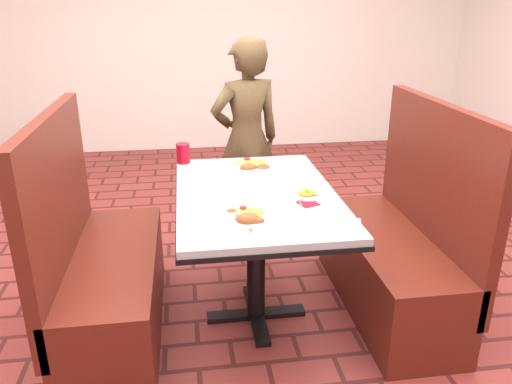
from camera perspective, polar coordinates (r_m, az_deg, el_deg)
dining_table at (r=2.57m, az=0.00°, el=-2.00°), size 0.81×1.21×0.75m
booth_bench_left at (r=2.73m, az=-17.02°, el=-9.14°), size 0.47×1.20×1.17m
booth_bench_right at (r=2.93m, az=15.78°, el=-6.89°), size 0.47×1.20×1.17m
diner_person at (r=3.59m, az=-1.13°, el=5.90°), size 0.60×0.48×1.44m
near_dinner_plate at (r=2.21m, az=-0.95°, el=-2.57°), size 0.24×0.24×0.07m
far_dinner_plate at (r=2.89m, az=-0.42°, el=3.23°), size 0.28×0.28×0.07m
plantain_plate at (r=2.49m, az=5.87°, el=-0.26°), size 0.16×0.16×0.02m
maroon_napkin at (r=2.40m, az=5.98°, el=-1.31°), size 0.11×0.11×0.00m
spoon_utensil at (r=2.42m, az=4.85°, el=-1.02°), size 0.02×0.13×0.00m
red_tumbler at (r=3.01m, az=-8.33°, el=4.40°), size 0.08×0.08×0.12m
paper_napkin at (r=2.18m, az=9.35°, el=-3.76°), size 0.23×0.20×0.01m
knife_utensil at (r=2.24m, az=-0.80°, el=-2.73°), size 0.02×0.16×0.00m
fork_utensil at (r=2.15m, az=0.07°, el=-3.72°), size 0.09×0.14×0.00m
lettuce_shreds at (r=2.60m, az=0.68°, el=0.54°), size 0.28×0.32×0.00m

